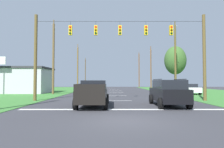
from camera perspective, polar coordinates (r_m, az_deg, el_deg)
The scene contains 19 objects.
ground_plane at distance 9.66m, azimuth 4.33°, elevation -13.34°, with size 120.00×120.00×0.00m, color #333338.
stop_bar_stripe at distance 13.32m, azimuth 3.15°, elevation -10.23°, with size 13.77×0.45×0.01m, color white.
lane_dash_0 at distance 19.27m, azimuth 2.22°, elevation -7.73°, with size 0.15×2.50×0.01m, color white.
lane_dash_1 at distance 25.99m, azimuth 1.69°, elevation -6.29°, with size 0.15×2.50×0.01m, color white.
lane_dash_2 at distance 32.83m, azimuth 1.38°, elevation -5.43°, with size 0.15×2.50×0.01m, color white.
lane_dash_3 at distance 38.99m, azimuth 1.19°, elevation -4.92°, with size 0.15×2.50×0.01m, color white.
lane_dash_4 at distance 46.43m, azimuth 1.03°, elevation -4.48°, with size 0.15×2.50×0.01m, color white.
overhead_signal_span at distance 19.19m, azimuth 2.54°, elevation 6.48°, with size 16.69×0.31×8.40m.
pickup_truck at distance 15.06m, azimuth -5.24°, elevation -5.61°, with size 2.29×5.40×1.95m.
suv_black at distance 15.56m, azimuth 16.17°, elevation -5.07°, with size 2.24×4.81×2.05m.
distant_car_crossing_white at distance 31.07m, azimuth 21.75°, elevation -4.01°, with size 2.02×4.30×1.52m.
utility_pole_mid_right at distance 29.40m, azimuth 18.10°, elevation 4.29°, with size 0.28×1.63×10.49m.
utility_pole_far_right at distance 46.28m, azimuth 11.41°, elevation 1.83°, with size 0.27×1.99×10.09m.
utility_pole_near_left at distance 64.68m, azimuth 8.05°, elevation 1.16°, with size 0.33×1.61×11.53m.
utility_pole_far_left at distance 30.25m, azimuth -16.46°, elevation 4.50°, with size 0.32×1.69×11.01m.
utility_pole_distant_right at distance 47.45m, azimuth -9.75°, elevation 1.90°, with size 0.30×1.95×10.84m.
utility_pole_distant_left at distance 64.39m, azimuth -7.56°, elevation 0.47°, with size 0.28×1.59×9.63m.
tree_roadside_far_right at distance 34.98m, azimuth 18.05°, elevation 3.75°, with size 3.62×3.62×7.84m.
roadside_store at distance 35.75m, azimuth -26.76°, elevation -1.60°, with size 11.89×7.52×5.44m.
Camera 1 is at (-0.68, -9.45, 1.87)m, focal length 31.50 mm.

